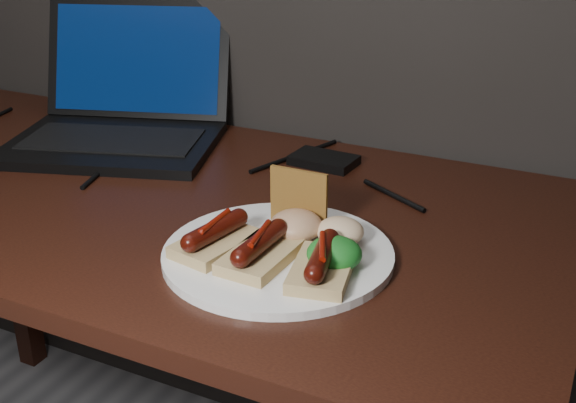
# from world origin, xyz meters

# --- Properties ---
(desk) EXTENTS (1.40, 0.70, 0.75)m
(desk) POSITION_xyz_m (0.00, 1.38, 0.66)
(desk) COLOR #33160C
(desk) RESTS_ON ground
(laptop) EXTENTS (0.47, 0.46, 0.25)m
(laptop) POSITION_xyz_m (-0.17, 1.57, 0.80)
(laptop) COLOR black
(laptop) RESTS_ON desk
(hard_drive) EXTENTS (0.12, 0.08, 0.02)m
(hard_drive) POSITION_xyz_m (0.24, 1.61, 0.76)
(hard_drive) COLOR black
(hard_drive) RESTS_ON desk
(desk_cables) EXTENTS (0.97, 0.39, 0.01)m
(desk_cables) POSITION_xyz_m (-0.03, 1.52, 0.75)
(desk_cables) COLOR black
(desk_cables) RESTS_ON desk
(plate) EXTENTS (0.31, 0.31, 0.01)m
(plate) POSITION_xyz_m (0.32, 1.27, 0.76)
(plate) COLOR white
(plate) RESTS_ON desk
(bread_sausage_left) EXTENTS (0.09, 0.13, 0.04)m
(bread_sausage_left) POSITION_xyz_m (0.24, 1.23, 0.78)
(bread_sausage_left) COLOR #DCC381
(bread_sausage_left) RESTS_ON plate
(bread_sausage_center) EXTENTS (0.07, 0.12, 0.04)m
(bread_sausage_center) POSITION_xyz_m (0.31, 1.23, 0.78)
(bread_sausage_center) COLOR #DCC381
(bread_sausage_center) RESTS_ON plate
(bread_sausage_right) EXTENTS (0.09, 0.13, 0.04)m
(bread_sausage_right) POSITION_xyz_m (0.40, 1.23, 0.78)
(bread_sausage_right) COLOR #DCC381
(bread_sausage_right) RESTS_ON plate
(crispbread) EXTENTS (0.08, 0.01, 0.08)m
(crispbread) POSITION_xyz_m (0.31, 1.34, 0.80)
(crispbread) COLOR #A56B2D
(crispbread) RESTS_ON plate
(salad_greens) EXTENTS (0.07, 0.07, 0.04)m
(salad_greens) POSITION_xyz_m (0.40, 1.25, 0.78)
(salad_greens) COLOR #115919
(salad_greens) RESTS_ON plate
(salsa_mound) EXTENTS (0.07, 0.07, 0.04)m
(salsa_mound) POSITION_xyz_m (0.33, 1.31, 0.78)
(salsa_mound) COLOR maroon
(salsa_mound) RESTS_ON plate
(coleslaw_mound) EXTENTS (0.06, 0.06, 0.04)m
(coleslaw_mound) POSITION_xyz_m (0.38, 1.32, 0.78)
(coleslaw_mound) COLOR white
(coleslaw_mound) RESTS_ON plate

